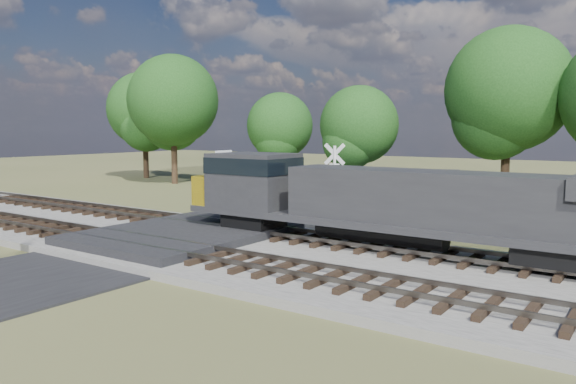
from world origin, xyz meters
The scene contains 9 objects.
ground centered at (0.00, 0.00, 0.00)m, with size 160.00×160.00×0.00m, color #474E29.
ballast_bed centered at (10.00, 0.50, 0.15)m, with size 140.00×10.00×0.30m, color gray.
road centered at (0.00, 0.00, 0.04)m, with size 7.00×60.00×0.08m, color black.
crossing_panel centered at (0.00, 0.50, 0.32)m, with size 7.00×9.00×0.62m, color #262628.
track_near centered at (3.12, -2.00, 0.41)m, with size 140.00×2.60×0.33m.
track_far centered at (3.12, 3.00, 0.41)m, with size 140.00×2.60×0.33m.
crossing_signal_far centered at (3.71, 7.25, 1.82)m, with size 1.75×0.46×4.37m.
equipment_shed centered at (6.66, 11.93, 1.41)m, with size 5.40×5.40×2.78m.
treeline centered at (8.08, 20.35, 7.00)m, with size 81.65×11.70×11.82m.
Camera 1 is at (17.89, -16.98, 5.07)m, focal length 35.00 mm.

